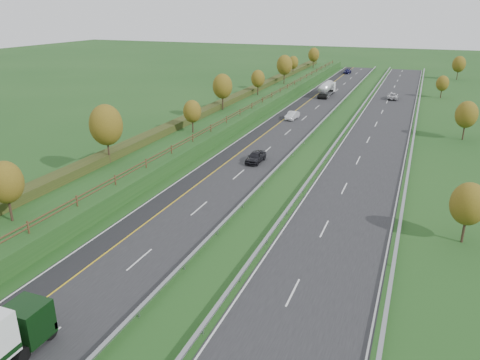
% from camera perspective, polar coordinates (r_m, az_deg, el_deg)
% --- Properties ---
extents(ground, '(400.00, 400.00, 0.00)m').
position_cam_1_polar(ground, '(78.91, 9.79, 4.61)').
color(ground, '#1B4418').
rests_on(ground, ground).
extents(near_carriageway, '(10.50, 200.00, 0.04)m').
position_cam_1_polar(near_carriageway, '(85.42, 5.23, 6.04)').
color(near_carriageway, black).
rests_on(near_carriageway, ground).
extents(far_carriageway, '(10.50, 200.00, 0.04)m').
position_cam_1_polar(far_carriageway, '(82.57, 16.31, 4.80)').
color(far_carriageway, black).
rests_on(far_carriageway, ground).
extents(hard_shoulder, '(3.00, 200.00, 0.04)m').
position_cam_1_polar(hard_shoulder, '(86.49, 2.83, 6.28)').
color(hard_shoulder, black).
rests_on(hard_shoulder, ground).
extents(lane_markings, '(26.75, 200.00, 0.01)m').
position_cam_1_polar(lane_markings, '(83.82, 9.42, 5.59)').
color(lane_markings, silver).
rests_on(lane_markings, near_carriageway).
extents(embankment_left, '(12.00, 200.00, 2.00)m').
position_cam_1_polar(embankment_left, '(89.53, -2.82, 7.41)').
color(embankment_left, '#1B4418').
rests_on(embankment_left, ground).
extents(hedge_left, '(2.20, 180.00, 1.10)m').
position_cam_1_polar(hedge_left, '(90.02, -4.02, 8.47)').
color(hedge_left, '#273415').
rests_on(hedge_left, embankment_left).
extents(fence_left, '(0.12, 189.06, 1.20)m').
position_cam_1_polar(fence_left, '(87.08, -0.22, 8.23)').
color(fence_left, '#422B19').
rests_on(fence_left, embankment_left).
extents(median_barrier_near, '(0.32, 200.00, 0.71)m').
position_cam_1_polar(median_barrier_near, '(83.93, 8.99, 6.04)').
color(median_barrier_near, gray).
rests_on(median_barrier_near, ground).
extents(median_barrier_far, '(0.32, 200.00, 0.71)m').
position_cam_1_polar(median_barrier_far, '(83.05, 12.44, 5.65)').
color(median_barrier_far, gray).
rests_on(median_barrier_far, ground).
extents(outer_barrier_far, '(0.32, 200.00, 0.71)m').
position_cam_1_polar(outer_barrier_far, '(82.19, 20.37, 4.70)').
color(outer_barrier_far, gray).
rests_on(outer_barrier_far, ground).
extents(trees_left, '(6.64, 164.30, 7.66)m').
position_cam_1_polar(trees_left, '(85.32, -3.60, 10.43)').
color(trees_left, '#2D2116').
rests_on(trees_left, embankment_left).
extents(trees_far, '(8.45, 118.60, 7.12)m').
position_cam_1_polar(trees_far, '(110.33, 25.09, 9.73)').
color(trees_far, '#2D2116').
rests_on(trees_far, ground).
extents(road_tanker, '(2.40, 11.22, 3.46)m').
position_cam_1_polar(road_tanker, '(121.10, 10.53, 10.92)').
color(road_tanker, silver).
rests_on(road_tanker, near_carriageway).
extents(car_dark_near, '(2.04, 4.79, 1.61)m').
position_cam_1_polar(car_dark_near, '(67.12, 1.93, 2.85)').
color(car_dark_near, black).
rests_on(car_dark_near, near_carriageway).
extents(car_silver_mid, '(2.04, 4.76, 1.52)m').
position_cam_1_polar(car_silver_mid, '(94.22, 6.38, 7.84)').
color(car_silver_mid, silver).
rests_on(car_silver_mid, near_carriageway).
extents(car_small_far, '(2.24, 4.92, 1.40)m').
position_cam_1_polar(car_small_far, '(164.55, 12.96, 12.78)').
color(car_small_far, '#14133D').
rests_on(car_small_far, near_carriageway).
extents(car_oncoming, '(2.59, 5.40, 1.48)m').
position_cam_1_polar(car_oncoming, '(120.64, 18.10, 9.72)').
color(car_oncoming, silver).
rests_on(car_oncoming, far_carriageway).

